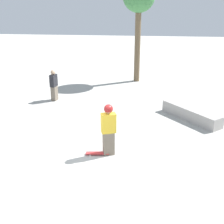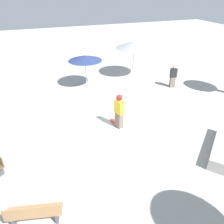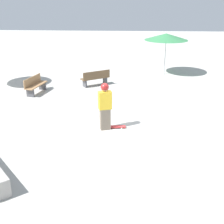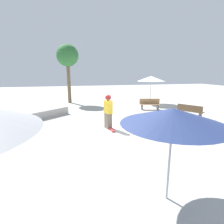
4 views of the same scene
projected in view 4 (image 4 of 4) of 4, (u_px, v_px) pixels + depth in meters
ground_plane at (122, 131)px, 8.91m from camera, size 60.00×60.00×0.00m
skater_main at (108, 110)px, 9.10m from camera, size 0.54×0.40×1.80m
skateboard at (112, 129)px, 8.98m from camera, size 0.82×0.27×0.07m
concrete_ledge at (48, 113)px, 11.55m from camera, size 2.35×2.63×0.51m
bench_near at (150, 104)px, 13.84m from camera, size 0.80×1.66×0.85m
bench_far at (190, 111)px, 11.41m from camera, size 1.58×1.24×0.85m
shade_umbrella_navy at (173, 116)px, 3.70m from camera, size 2.26×2.26×2.18m
shade_umbrella_white at (151, 79)px, 16.04m from camera, size 2.52×2.52×2.56m
palm_tree_right at (67, 57)px, 16.07m from camera, size 2.01×2.01×5.41m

